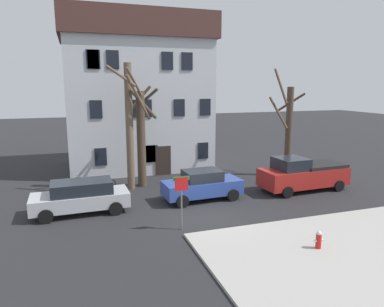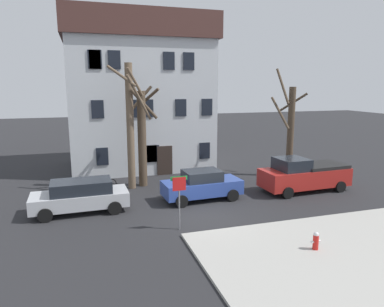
% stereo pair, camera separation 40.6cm
% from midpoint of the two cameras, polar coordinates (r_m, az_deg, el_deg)
% --- Properties ---
extents(ground_plane, '(120.00, 120.00, 0.00)m').
position_cam_midpoint_polar(ground_plane, '(17.76, 1.44, -10.07)').
color(ground_plane, '#262628').
extents(sidewalk_slab, '(10.95, 8.74, 0.12)m').
position_cam_midpoint_polar(sidewalk_slab, '(14.66, 25.23, -15.66)').
color(sidewalk_slab, '#A8A59E').
rests_on(sidewalk_slab, ground_plane).
extents(building_main, '(10.91, 7.52, 11.46)m').
position_cam_midpoint_polar(building_main, '(28.17, -9.32, 9.70)').
color(building_main, silver).
rests_on(building_main, ground_plane).
extents(tree_bare_near, '(2.60, 1.54, 7.68)m').
position_cam_midpoint_polar(tree_bare_near, '(21.82, -10.52, 4.76)').
color(tree_bare_near, brown).
rests_on(tree_bare_near, ground_plane).
extents(tree_bare_mid, '(2.01, 2.12, 6.35)m').
position_cam_midpoint_polar(tree_bare_mid, '(22.48, -8.66, 2.96)').
color(tree_bare_mid, '#4C3D2D').
rests_on(tree_bare_mid, ground_plane).
extents(tree_bare_far, '(2.56, 2.55, 7.50)m').
position_cam_midpoint_polar(tree_bare_far, '(25.69, 14.74, 4.01)').
color(tree_bare_far, '#4C3D2D').
rests_on(tree_bare_far, ground_plane).
extents(car_silver_wagon, '(4.80, 2.16, 1.65)m').
position_cam_midpoint_polar(car_silver_wagon, '(18.86, -18.05, -6.57)').
color(car_silver_wagon, '#B7BABF').
rests_on(car_silver_wagon, ground_plane).
extents(car_blue_sedan, '(4.51, 2.17, 1.69)m').
position_cam_midpoint_polar(car_blue_sedan, '(19.99, 1.06, -5.09)').
color(car_blue_sedan, '#2D4799').
rests_on(car_blue_sedan, ground_plane).
extents(pickup_truck_red, '(5.54, 2.43, 2.09)m').
position_cam_midpoint_polar(pickup_truck_red, '(22.71, 16.92, -3.18)').
color(pickup_truck_red, '#AD231E').
rests_on(pickup_truck_red, ground_plane).
extents(fire_hydrant, '(0.42, 0.22, 0.71)m').
position_cam_midpoint_polar(fire_hydrant, '(14.91, 18.97, -12.93)').
color(fire_hydrant, red).
rests_on(fire_hydrant, sidewalk_slab).
extents(street_sign_pole, '(0.76, 0.07, 2.46)m').
position_cam_midpoint_polar(street_sign_pole, '(15.67, -2.46, -6.27)').
color(street_sign_pole, slate).
rests_on(street_sign_pole, ground_plane).
extents(bicycle_leaning, '(1.64, 0.69, 1.03)m').
position_cam_midpoint_polar(bicycle_leaning, '(22.18, -14.69, -5.12)').
color(bicycle_leaning, black).
rests_on(bicycle_leaning, ground_plane).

